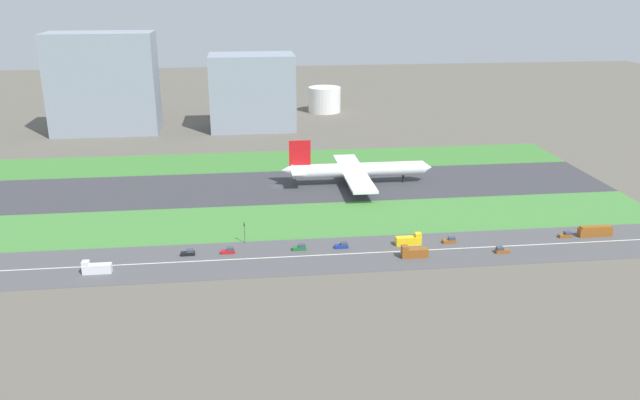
{
  "coord_description": "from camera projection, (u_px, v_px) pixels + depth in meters",
  "views": [
    {
      "loc": [
        -12.8,
        -258.77,
        82.9
      ],
      "look_at": [
        13.94,
        -36.5,
        6.0
      ],
      "focal_mm": 36.1,
      "sensor_mm": 36.0,
      "label": 1
    }
  ],
  "objects": [
    {
      "name": "car_0",
      "position": [
        342.0,
        245.0,
        209.17
      ],
      "size": [
        4.4,
        1.8,
        2.0
      ],
      "color": "navy",
      "rests_on": "highway"
    },
    {
      "name": "car_6",
      "position": [
        228.0,
        251.0,
        205.03
      ],
      "size": [
        4.4,
        1.8,
        2.0
      ],
      "color": "#B2191E",
      "rests_on": "highway"
    },
    {
      "name": "car_2",
      "position": [
        450.0,
        240.0,
        213.26
      ],
      "size": [
        4.4,
        1.8,
        2.0
      ],
      "color": "brown",
      "rests_on": "highway"
    },
    {
      "name": "runway",
      "position": [
        277.0,
        187.0,
        271.34
      ],
      "size": [
        280.0,
        46.0,
        0.1
      ],
      "primitive_type": "cube",
      "color": "#38383D",
      "rests_on": "ground_plane"
    },
    {
      "name": "fuel_tank_east",
      "position": [
        324.0,
        100.0,
        422.58
      ],
      "size": [
        21.07,
        21.07,
        16.28
      ],
      "primitive_type": "cylinder",
      "color": "silver",
      "rests_on": "ground_plane"
    },
    {
      "name": "highway_centerline",
      "position": [
        290.0,
        257.0,
        202.78
      ],
      "size": [
        266.0,
        0.5,
        0.01
      ],
      "primitive_type": "cube",
      "color": "silver",
      "rests_on": "highway"
    },
    {
      "name": "hangar_building",
      "position": [
        252.0,
        92.0,
        370.61
      ],
      "size": [
        48.29,
        30.58,
        42.94
      ],
      "primitive_type": "cube",
      "color": "gray",
      "rests_on": "ground_plane"
    },
    {
      "name": "car_3",
      "position": [
        189.0,
        253.0,
        203.61
      ],
      "size": [
        4.4,
        1.8,
        2.0
      ],
      "color": "black",
      "rests_on": "highway"
    },
    {
      "name": "ground_plane",
      "position": [
        277.0,
        187.0,
        271.36
      ],
      "size": [
        800.0,
        800.0,
        0.0
      ],
      "primitive_type": "plane",
      "color": "#5B564C"
    },
    {
      "name": "truck_1",
      "position": [
        96.0,
        268.0,
        191.01
      ],
      "size": [
        8.4,
        2.5,
        4.0
      ],
      "rotation": [
        0.0,
        0.0,
        3.14
      ],
      "color": "silver",
      "rests_on": "highway"
    },
    {
      "name": "car_4",
      "position": [
        566.0,
        235.0,
        217.84
      ],
      "size": [
        4.4,
        1.8,
        2.0
      ],
      "color": "brown",
      "rests_on": "highway"
    },
    {
      "name": "car_5",
      "position": [
        300.0,
        247.0,
        207.61
      ],
      "size": [
        4.4,
        1.8,
        2.0
      ],
      "color": "#19662D",
      "rests_on": "highway"
    },
    {
      "name": "car_1",
      "position": [
        502.0,
        250.0,
        205.44
      ],
      "size": [
        4.4,
        1.8,
        2.0
      ],
      "rotation": [
        0.0,
        0.0,
        3.14
      ],
      "color": "brown",
      "rests_on": "highway"
    },
    {
      "name": "grass_median_north",
      "position": [
        272.0,
        161.0,
        309.84
      ],
      "size": [
        280.0,
        36.0,
        0.1
      ],
      "primitive_type": "cube",
      "color": "#3D7A33",
      "rests_on": "ground_plane"
    },
    {
      "name": "terminal_building",
      "position": [
        103.0,
        83.0,
        359.17
      ],
      "size": [
        58.51,
        26.76,
        55.81
      ],
      "primitive_type": "cube",
      "color": "gray",
      "rests_on": "ground_plane"
    },
    {
      "name": "bus_0",
      "position": [
        595.0,
        231.0,
        218.73
      ],
      "size": [
        11.6,
        2.5,
        3.5
      ],
      "color": "brown",
      "rests_on": "highway"
    },
    {
      "name": "fuel_tank_centre",
      "position": [
        274.0,
        103.0,
        419.29
      ],
      "size": [
        24.26,
        24.26,
        13.44
      ],
      "primitive_type": "cylinder",
      "color": "silver",
      "rests_on": "ground_plane"
    },
    {
      "name": "fuel_tank_west",
      "position": [
        233.0,
        105.0,
        416.46
      ],
      "size": [
        18.54,
        18.54,
        12.14
      ],
      "primitive_type": "cylinder",
      "color": "silver",
      "rests_on": "ground_plane"
    },
    {
      "name": "traffic_light",
      "position": [
        244.0,
        231.0,
        212.03
      ],
      "size": [
        0.36,
        0.5,
        7.2
      ],
      "color": "#4C4C51",
      "rests_on": "highway"
    },
    {
      "name": "truck_0",
      "position": [
        409.0,
        240.0,
        211.45
      ],
      "size": [
        8.4,
        2.5,
        4.0
      ],
      "color": "yellow",
      "rests_on": "highway"
    },
    {
      "name": "grass_median_south",
      "position": [
        283.0,
        221.0,
        232.84
      ],
      "size": [
        280.0,
        36.0,
        0.1
      ],
      "primitive_type": "cube",
      "color": "#427F38",
      "rests_on": "ground_plane"
    },
    {
      "name": "highway",
      "position": [
        290.0,
        257.0,
        202.79
      ],
      "size": [
        280.0,
        28.0,
        0.1
      ],
      "primitive_type": "cube",
      "color": "#4C4C4F",
      "rests_on": "ground_plane"
    },
    {
      "name": "airliner",
      "position": [
        355.0,
        170.0,
        273.08
      ],
      "size": [
        65.0,
        56.0,
        19.7
      ],
      "color": "white",
      "rests_on": "runway"
    },
    {
      "name": "truck_2",
      "position": [
        414.0,
        253.0,
        201.94
      ],
      "size": [
        8.4,
        2.5,
        4.0
      ],
      "rotation": [
        0.0,
        0.0,
        3.14
      ],
      "color": "brown",
      "rests_on": "highway"
    }
  ]
}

